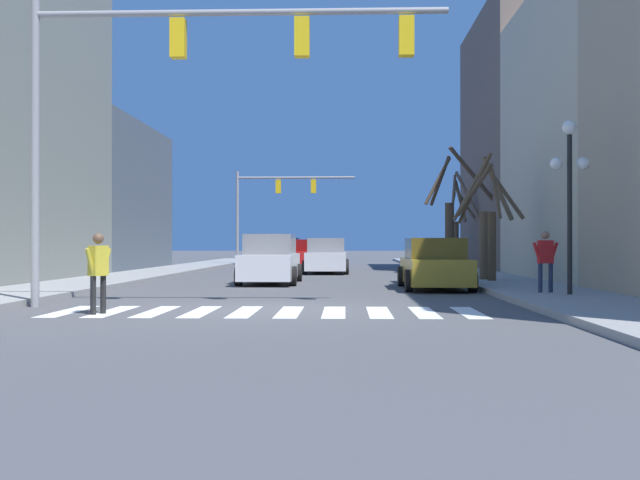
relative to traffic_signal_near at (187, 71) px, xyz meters
The scene contains 18 objects.
ground_plane 5.44m from the traffic_signal_near, 13.54° to the right, with size 240.00×240.00×0.00m, color #4C4C4F.
sidewalk_right 10.03m from the traffic_signal_near, ahead, with size 2.85×90.00×0.15m.
building_row_right 16.93m from the traffic_signal_near, 39.27° to the left, with size 6.00×34.07×12.85m.
crosswalk_stripes 5.51m from the traffic_signal_near, 28.25° to the right, with size 8.55×2.60×0.01m.
traffic_signal_near is the anchor object (origin of this frame).
traffic_signal_far 30.44m from the traffic_signal_near, 92.07° to the left, with size 7.41×0.28×5.87m.
street_lamp_right_corner 9.34m from the traffic_signal_near, 14.50° to the left, with size 0.95×0.36×4.22m.
car_parked_right_mid 19.16m from the traffic_signal_near, 82.18° to the left, with size 2.05×4.88×1.62m.
car_driving_toward_lane 26.43m from the traffic_signal_near, 88.70° to the left, with size 2.15×4.74×1.59m.
car_driving_away_lane 10.56m from the traffic_signal_near, 85.03° to the left, with size 1.99×4.79×1.69m.
car_parked_left_far 32.80m from the traffic_signal_near, 90.73° to the left, with size 2.06×4.28×1.73m.
car_parked_left_mid 10.06m from the traffic_signal_near, 47.56° to the left, with size 2.01×4.59×1.54m.
pedestrian_crossing_street 4.66m from the traffic_signal_near, 132.57° to the right, with size 0.37×0.65×1.58m.
pedestrian_on_left_sidewalk 9.81m from the traffic_signal_near, 19.37° to the left, with size 0.67×0.23×1.55m.
street_tree_right_mid 12.49m from the traffic_signal_near, 47.81° to the left, with size 1.44×1.88×4.26m.
street_tree_right_far 19.80m from the traffic_signal_near, 65.27° to the left, with size 3.55×1.44×5.62m.
street_tree_left_near 13.21m from the traffic_signal_near, 49.85° to the left, with size 2.59×0.91×4.23m.
street_tree_right_near 24.66m from the traffic_signal_near, 67.86° to the left, with size 1.78×1.88×4.99m.
Camera 1 is at (1.57, -15.55, 1.39)m, focal length 42.00 mm.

